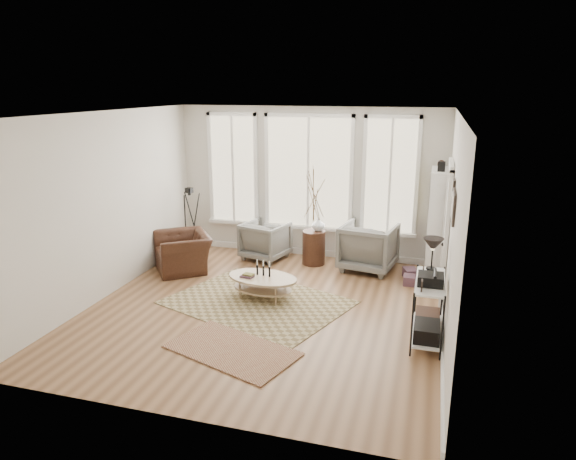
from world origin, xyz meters
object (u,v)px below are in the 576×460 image
(armchair_right, at_px, (369,247))
(armchair_left, at_px, (265,240))
(bookcase, at_px, (437,223))
(low_shelf, at_px, (429,303))
(side_table, at_px, (314,220))
(accent_chair, at_px, (183,252))
(coffee_table, at_px, (262,281))

(armchair_right, bearing_deg, armchair_left, 7.35)
(bookcase, xyz_separation_m, low_shelf, (-0.06, -2.52, -0.44))
(bookcase, distance_m, armchair_right, 1.28)
(armchair_right, bearing_deg, bookcase, -168.89)
(armchair_left, bearing_deg, side_table, -168.03)
(armchair_left, distance_m, accent_chair, 1.62)
(coffee_table, bearing_deg, bookcase, 34.96)
(low_shelf, relative_size, armchair_right, 1.36)
(side_table, bearing_deg, bookcase, 0.08)
(side_table, bearing_deg, armchair_left, 176.97)
(bookcase, relative_size, coffee_table, 1.68)
(coffee_table, xyz_separation_m, armchair_left, (-0.57, 1.87, 0.09))
(armchair_left, xyz_separation_m, side_table, (0.98, -0.05, 0.50))
(low_shelf, distance_m, accent_chair, 4.63)
(bookcase, bearing_deg, accent_chair, -167.52)
(side_table, bearing_deg, low_shelf, -49.64)
(bookcase, relative_size, low_shelf, 1.58)
(bookcase, bearing_deg, armchair_right, -178.50)
(bookcase, bearing_deg, armchair_left, 179.12)
(armchair_left, xyz_separation_m, armchair_right, (2.01, -0.08, 0.07))
(armchair_left, relative_size, armchair_right, 0.84)
(armchair_left, height_order, side_table, side_table)
(armchair_right, height_order, accent_chair, armchair_right)
(side_table, bearing_deg, armchair_right, -1.51)
(coffee_table, height_order, side_table, side_table)
(coffee_table, bearing_deg, accent_chair, 155.11)
(side_table, height_order, accent_chair, side_table)
(accent_chair, bearing_deg, coffee_table, 27.10)
(low_shelf, distance_m, side_table, 3.32)
(armchair_left, distance_m, side_table, 1.10)
(bookcase, xyz_separation_m, coffee_table, (-2.61, -1.82, -0.68))
(low_shelf, relative_size, accent_chair, 1.26)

